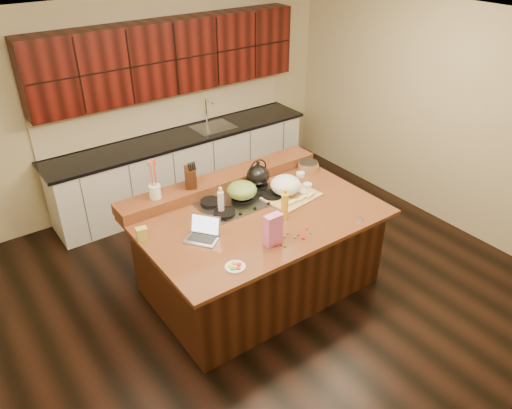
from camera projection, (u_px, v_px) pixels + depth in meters
room at (259, 175)px, 4.78m from camera, size 5.52×5.02×2.72m
island at (259, 250)px, 5.24m from camera, size 2.40×1.60×0.92m
back_ledge at (221, 181)px, 5.46m from camera, size 2.40×0.30×0.12m
cooktop at (242, 200)px, 5.20m from camera, size 0.92×0.52×0.05m
back_counter at (179, 131)px, 6.67m from camera, size 3.70×0.66×2.40m
kettle at (258, 175)px, 5.37m from camera, size 0.26×0.26×0.22m
green_bowl at (242, 190)px, 5.15m from camera, size 0.38×0.38×0.17m
laptop at (203, 232)px, 4.61m from camera, size 0.36×0.37×0.20m
oil_bottle at (285, 206)px, 4.86m from camera, size 0.09×0.09×0.27m
vinegar_bottle at (221, 203)px, 4.93m from camera, size 0.07×0.07×0.25m
wooden_tray at (287, 188)px, 5.25m from camera, size 0.61×0.48×0.23m
ramekin_a at (303, 193)px, 5.32m from camera, size 0.12×0.12×0.04m
ramekin_b at (307, 186)px, 5.45m from camera, size 0.11×0.11×0.04m
ramekin_c at (300, 174)px, 5.68m from camera, size 0.13×0.13×0.04m
strainer_bowl at (308, 167)px, 5.79m from camera, size 0.29×0.29×0.09m
kitchen_timer at (360, 218)px, 4.87m from camera, size 0.10×0.10×0.07m
pink_bag at (273, 230)px, 4.48m from camera, size 0.17×0.09×0.30m
candy_plate at (235, 267)px, 4.25m from camera, size 0.19×0.19×0.01m
package_box at (142, 234)px, 4.56m from camera, size 0.11×0.09×0.14m
utensil_crock at (155, 192)px, 5.00m from camera, size 0.12×0.12×0.14m
knife_block at (190, 177)px, 5.19m from camera, size 0.16×0.20×0.21m
gumdrop_0 at (304, 238)px, 4.61m from camera, size 0.02×0.02×0.02m
gumdrop_1 at (310, 233)px, 4.69m from camera, size 0.02×0.02×0.02m
gumdrop_2 at (303, 238)px, 4.61m from camera, size 0.02×0.02×0.02m
gumdrop_3 at (285, 237)px, 4.63m from camera, size 0.02×0.02×0.02m
gumdrop_4 at (307, 229)px, 4.75m from camera, size 0.02×0.02×0.02m
gumdrop_5 at (288, 233)px, 4.68m from camera, size 0.02×0.02×0.02m
gumdrop_6 at (281, 245)px, 4.52m from camera, size 0.02×0.02×0.02m
gumdrop_7 at (285, 246)px, 4.50m from camera, size 0.02×0.02×0.02m
gumdrop_8 at (272, 235)px, 4.66m from camera, size 0.02×0.02×0.02m
gumdrop_9 at (295, 237)px, 4.63m from camera, size 0.02×0.02×0.02m
gumdrop_10 at (276, 246)px, 4.51m from camera, size 0.02×0.02×0.02m
gumdrop_11 at (269, 237)px, 4.64m from camera, size 0.02×0.02×0.02m
gumdrop_12 at (298, 235)px, 4.66m from camera, size 0.02×0.02×0.02m
gumdrop_13 at (276, 243)px, 4.55m from camera, size 0.02×0.02×0.02m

